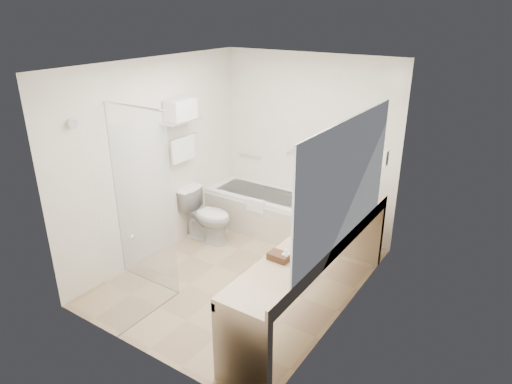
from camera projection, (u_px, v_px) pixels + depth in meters
The scene contains 25 objects.
floor at pixel (242, 275), 5.56m from camera, with size 3.20×3.20×0.00m, color tan.
ceiling at pixel (240, 64), 4.61m from camera, with size 2.60×3.20×0.10m, color silver.
wall_back at pixel (308, 146), 6.32m from camera, with size 2.60×0.10×2.50m, color silver.
wall_front at pixel (132, 236), 3.85m from camera, with size 2.60×0.10×2.50m, color silver.
wall_left at pixel (157, 160), 5.75m from camera, with size 0.10×3.20×2.50m, color silver.
wall_right at pixel (350, 206), 4.42m from camera, with size 0.10×3.20×2.50m, color silver.
bathtub at pixel (263, 210), 6.67m from camera, with size 1.60×0.73×0.59m.
grab_bar_short at pixel (250, 155), 6.89m from camera, with size 0.03×0.03×0.40m, color silver.
grab_bar_long at pixel (303, 146), 6.31m from camera, with size 0.03×0.03×0.60m, color silver.
shower_enclosure at pixel (141, 211), 4.77m from camera, with size 0.96×0.91×2.11m.
towel_shelf at pixel (181, 116), 5.76m from camera, with size 0.24×0.55×0.81m.
vanity_counter at pixel (315, 259), 4.68m from camera, with size 0.55×2.70×0.95m.
sink at pixel (335, 230), 4.90m from camera, with size 0.40×0.52×0.14m, color silver.
faucet at pixel (348, 224), 4.79m from camera, with size 0.03×0.03×0.14m, color silver.
mirror at pixel (346, 182), 4.20m from camera, with size 0.02×2.00×1.20m, color silver.
hairdryer_unit at pixel (384, 158), 5.18m from camera, with size 0.08×0.10×0.18m, color silver.
toilet at pixel (207, 216), 6.30m from camera, with size 0.41×0.74×0.72m, color silver.
amenity_basket at pixel (279, 257), 4.25m from camera, with size 0.20×0.13×0.07m, color #4D311B.
soap_bottle_a at pixel (286, 259), 4.23m from camera, with size 0.06×0.13×0.06m, color silver.
soap_bottle_b at pixel (301, 245), 4.44m from camera, with size 0.08×0.10×0.08m, color silver.
water_bottle_left at pixel (333, 210), 5.06m from camera, with size 0.07×0.07×0.21m.
water_bottle_mid at pixel (343, 207), 5.19m from camera, with size 0.05×0.05×0.17m.
water_bottle_right at pixel (365, 194), 5.51m from camera, with size 0.06×0.06×0.21m.
drinking_glass_near at pixel (332, 205), 5.32m from camera, with size 0.06×0.06×0.08m, color silver.
drinking_glass_far at pixel (349, 202), 5.40m from camera, with size 0.07×0.07×0.09m, color silver.
Camera 1 is at (2.76, -3.87, 3.06)m, focal length 32.00 mm.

